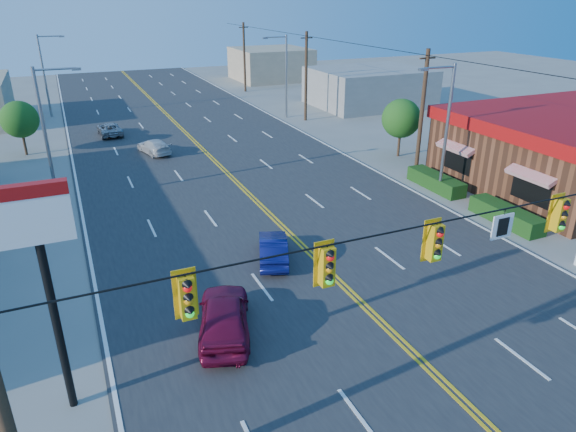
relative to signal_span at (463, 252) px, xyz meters
name	(u,v)px	position (x,y,z in m)	size (l,w,h in m)	color
ground	(446,387)	(0.12, 0.00, -4.89)	(160.00, 160.00, 0.00)	gray
road	(242,188)	(0.12, 20.00, -4.86)	(20.00, 120.00, 0.06)	#2D2D30
signal_span	(463,252)	(0.00, 0.00, 0.00)	(24.32, 0.34, 9.00)	#47301E
kfc	(575,150)	(20.02, 12.00, -2.51)	(16.30, 12.40, 4.70)	brown
pizza_hut_sign	(42,255)	(-10.88, 4.00, 0.30)	(1.90, 0.30, 6.85)	black
streetlight_se	(445,124)	(10.91, 14.00, -0.37)	(2.55, 0.25, 8.00)	gray
streetlight_ne	(284,72)	(10.91, 38.00, -0.37)	(2.55, 0.25, 8.00)	gray
streetlight_sw	(48,129)	(-10.67, 22.00, -0.37)	(2.55, 0.25, 8.00)	gray
streetlight_nw	(46,71)	(-10.67, 48.00, -0.37)	(2.55, 0.25, 8.00)	gray
utility_pole_near	(422,114)	(12.32, 18.00, -0.69)	(0.28, 0.28, 8.40)	#47301E
utility_pole_mid	(306,77)	(12.32, 36.00, -0.69)	(0.28, 0.28, 8.40)	#47301E
utility_pole_far	(244,58)	(12.32, 54.00, -0.69)	(0.28, 0.28, 8.40)	#47301E
tree_kfc_rear	(401,119)	(13.62, 22.00, -1.95)	(2.94, 2.94, 4.41)	#47301E
tree_west	(20,119)	(-12.88, 34.00, -2.09)	(2.80, 2.80, 4.20)	#47301E
bld_east_mid	(369,87)	(22.12, 40.00, -2.89)	(12.00, 10.00, 4.00)	gray
bld_east_far	(271,64)	(19.12, 62.00, -2.69)	(10.00, 10.00, 4.40)	tan
car_magenta	(224,317)	(-5.55, 5.49, -4.12)	(1.81, 4.50, 1.53)	maroon
car_blue	(273,250)	(-1.76, 10.05, -4.28)	(1.29, 3.69, 1.22)	#0E1253
car_white	(154,147)	(-3.64, 30.17, -4.33)	(1.56, 3.84, 1.11)	silver
car_silver	(110,130)	(-6.21, 37.45, -4.34)	(1.82, 3.95, 1.10)	gray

